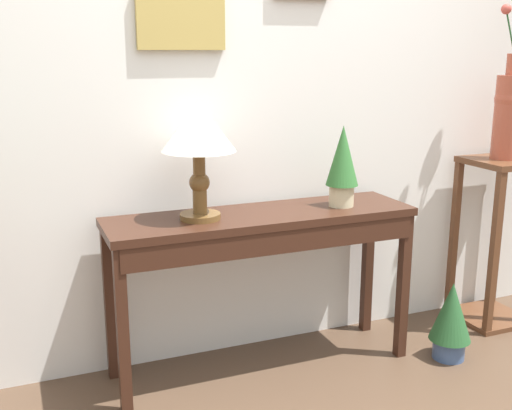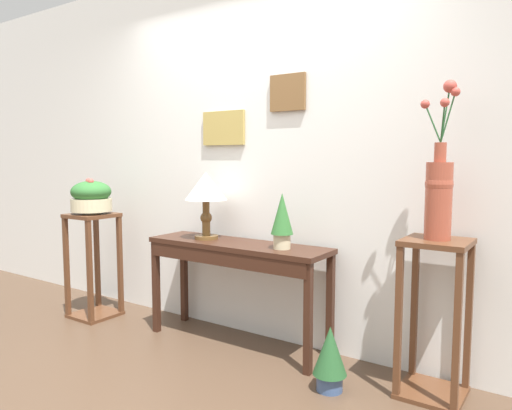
{
  "view_description": "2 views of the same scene",
  "coord_description": "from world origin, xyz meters",
  "views": [
    {
      "loc": [
        -1.04,
        -1.3,
        1.42
      ],
      "look_at": [
        -0.08,
        1.05,
        0.79
      ],
      "focal_mm": 43.47,
      "sensor_mm": 36.0,
      "label": 1
    },
    {
      "loc": [
        1.95,
        -1.55,
        1.33
      ],
      "look_at": [
        0.09,
        1.17,
        1.0
      ],
      "focal_mm": 33.58,
      "sensor_mm": 36.0,
      "label": 2
    }
  ],
  "objects": [
    {
      "name": "pedestal_stand_right",
      "position": [
        1.32,
        1.13,
        0.44
      ],
      "size": [
        0.35,
        0.35,
        0.89
      ],
      "color": "#56331E",
      "rests_on": "ground"
    },
    {
      "name": "table_lamp",
      "position": [
        -0.31,
        1.12,
        1.1
      ],
      "size": [
        0.31,
        0.31,
        0.49
      ],
      "color": "brown",
      "rests_on": "console_table"
    },
    {
      "name": "back_wall_with_art",
      "position": [
        -0.0,
        1.4,
        1.4
      ],
      "size": [
        9.0,
        0.13,
        2.8
      ],
      "color": "silver",
      "rests_on": "ground"
    },
    {
      "name": "console_table",
      "position": [
        -0.03,
        1.1,
        0.63
      ],
      "size": [
        1.37,
        0.38,
        0.74
      ],
      "color": "#381E14",
      "rests_on": "ground"
    },
    {
      "name": "potted_plant_on_console",
      "position": [
        0.35,
        1.1,
        0.94
      ],
      "size": [
        0.15,
        0.15,
        0.37
      ],
      "color": "beige",
      "rests_on": "console_table"
    },
    {
      "name": "flower_vase_tall_right",
      "position": [
        1.32,
        1.13,
        1.16
      ],
      "size": [
        0.19,
        0.16,
        0.85
      ],
      "color": "#9E4733",
      "rests_on": "pedestal_stand_right"
    },
    {
      "name": "potted_plant_floor",
      "position": [
        0.82,
        0.85,
        0.21
      ],
      "size": [
        0.19,
        0.19,
        0.38
      ],
      "color": "#3D5684",
      "rests_on": "ground"
    }
  ]
}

